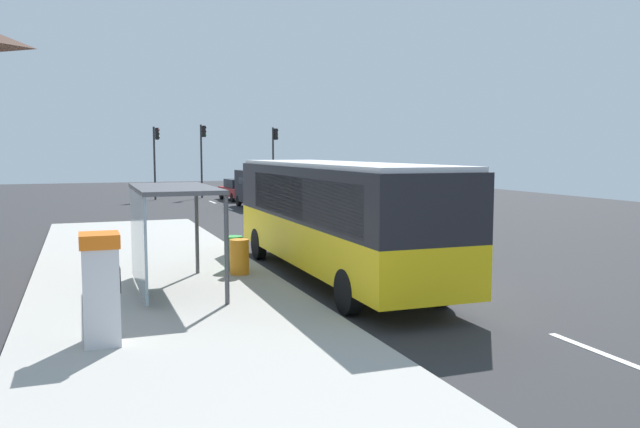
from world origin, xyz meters
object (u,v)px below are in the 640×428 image
at_px(traffic_light_far_side, 156,152).
at_px(traffic_light_near_side, 274,151).
at_px(traffic_light_median, 202,150).
at_px(recycling_bin_orange, 239,257).
at_px(sedan_near, 238,189).
at_px(bus_shelter, 161,211).
at_px(bus, 334,213).
at_px(white_van, 261,186).
at_px(recycling_bin_green, 234,253).
at_px(ticket_machine, 101,288).

bearing_deg(traffic_light_far_side, traffic_light_near_side, -5.31).
xyz_separation_m(traffic_light_near_side, traffic_light_far_side, (-8.60, 0.80, -0.02)).
bearing_deg(traffic_light_far_side, traffic_light_median, 12.88).
bearing_deg(recycling_bin_orange, sedan_near, 76.81).
distance_m(recycling_bin_orange, traffic_light_median, 31.54).
bearing_deg(traffic_light_median, bus_shelter, -101.85).
bearing_deg(bus, white_van, 79.84).
bearing_deg(recycling_bin_green, traffic_light_near_side, 71.37).
height_order(bus, traffic_light_median, traffic_light_median).
relative_size(ticket_machine, bus_shelter, 0.48).
distance_m(sedan_near, recycling_bin_green, 27.82).
xyz_separation_m(sedan_near, recycling_bin_green, (-6.50, -27.05, -0.14)).
bearing_deg(traffic_light_near_side, sedan_near, -151.85).
bearing_deg(recycling_bin_orange, traffic_light_far_side, 87.92).
bearing_deg(bus_shelter, bus, 8.35).
xyz_separation_m(bus, ticket_machine, (-6.19, -4.68, -0.67)).
distance_m(white_van, sedan_near, 6.64).
xyz_separation_m(bus, recycling_bin_orange, (-2.49, 0.69, -1.19)).
height_order(traffic_light_near_side, traffic_light_median, traffic_light_median).
xyz_separation_m(ticket_machine, recycling_bin_green, (3.71, 6.07, -0.52)).
relative_size(white_van, recycling_bin_orange, 5.55).
height_order(recycling_bin_green, traffic_light_median, traffic_light_median).
height_order(white_van, traffic_light_far_side, traffic_light_far_side).
height_order(traffic_light_far_side, traffic_light_median, traffic_light_median).
height_order(bus, white_van, bus).
relative_size(white_van, traffic_light_near_side, 1.00).
bearing_deg(sedan_near, traffic_light_median, 119.98).
distance_m(traffic_light_far_side, traffic_light_median, 3.59).
bearing_deg(traffic_light_far_side, white_van, -59.84).
relative_size(bus, ticket_machine, 5.68).
relative_size(recycling_bin_orange, bus_shelter, 0.24).
xyz_separation_m(ticket_machine, recycling_bin_orange, (3.71, 5.37, -0.52)).
xyz_separation_m(bus, traffic_light_median, (2.11, 31.75, 1.76)).
xyz_separation_m(traffic_light_far_side, traffic_light_median, (3.50, 0.80, 0.14)).
height_order(bus, traffic_light_near_side, traffic_light_near_side).
bearing_deg(ticket_machine, bus, 37.05).
bearing_deg(traffic_light_near_side, recycling_bin_green, -108.63).
relative_size(bus, traffic_light_near_side, 2.10).
height_order(bus, recycling_bin_orange, bus).
relative_size(ticket_machine, recycling_bin_green, 2.04).
bearing_deg(traffic_light_far_side, recycling_bin_green, -92.12).
distance_m(bus, sedan_near, 28.74).
xyz_separation_m(white_van, traffic_light_far_side, (-5.30, 9.13, 2.12)).
bearing_deg(ticket_machine, traffic_light_median, 77.17).
bearing_deg(recycling_bin_orange, ticket_machine, -124.62).
distance_m(ticket_machine, traffic_light_near_side, 37.39).
xyz_separation_m(white_van, recycling_bin_green, (-6.40, -20.43, -0.69)).
bearing_deg(traffic_light_far_side, sedan_near, -24.89).
bearing_deg(recycling_bin_green, traffic_light_median, 81.39).
bearing_deg(traffic_light_near_side, bus, -103.45).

